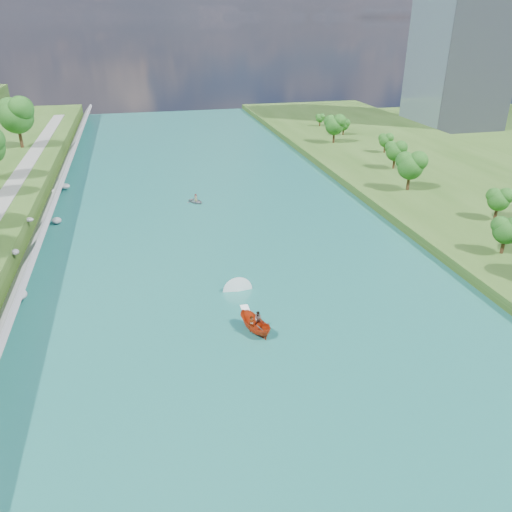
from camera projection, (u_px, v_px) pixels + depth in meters
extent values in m
plane|color=#2D5119|center=(264.00, 335.00, 51.79)|extent=(260.00, 260.00, 0.00)
cube|color=#195F61|center=(228.00, 255.00, 69.31)|extent=(55.00, 240.00, 0.10)
cube|color=slate|center=(27.00, 262.00, 63.13)|extent=(3.54, 236.00, 4.05)
ellipsoid|color=gray|center=(19.00, 295.00, 57.08)|extent=(1.70, 1.92, 1.05)
ellipsoid|color=gray|center=(15.00, 252.00, 63.10)|extent=(0.92, 1.09, 0.70)
ellipsoid|color=gray|center=(30.00, 220.00, 72.66)|extent=(1.10, 1.01, 0.61)
ellipsoid|color=gray|center=(57.00, 221.00, 79.15)|extent=(1.50, 1.54, 1.03)
ellipsoid|color=gray|center=(55.00, 192.00, 88.58)|extent=(1.25, 1.40, 0.90)
ellipsoid|color=gray|center=(65.00, 186.00, 94.63)|extent=(1.72, 1.71, 0.95)
cube|color=gray|center=(466.00, 17.00, 139.46)|extent=(22.00, 22.00, 60.00)
ellipsoid|color=#174813|center=(17.00, 118.00, 109.04)|extent=(7.79, 7.79, 12.98)
ellipsoid|color=#174813|center=(506.00, 232.00, 65.03)|extent=(3.66, 3.66, 6.11)
ellipsoid|color=#174813|center=(499.00, 201.00, 76.27)|extent=(3.55, 3.55, 5.92)
ellipsoid|color=#174813|center=(410.00, 167.00, 88.93)|extent=(5.00, 5.00, 8.33)
ellipsoid|color=#174813|center=(395.00, 152.00, 102.08)|extent=(4.06, 4.06, 6.77)
ellipsoid|color=#174813|center=(385.00, 141.00, 114.68)|extent=(3.16, 3.16, 5.27)
ellipsoid|color=#174813|center=(334.00, 126.00, 123.00)|extent=(4.93, 4.93, 8.21)
ellipsoid|color=#174813|center=(344.00, 125.00, 132.00)|extent=(3.00, 3.00, 4.99)
ellipsoid|color=#174813|center=(320.00, 119.00, 143.05)|extent=(2.49, 2.49, 4.15)
imported|color=#AF2E0E|center=(255.00, 324.00, 51.85)|extent=(3.35, 4.95, 1.79)
imported|color=#66605B|center=(252.00, 324.00, 51.26)|extent=(0.70, 0.49, 1.80)
imported|color=#66605B|center=(258.00, 319.00, 52.27)|extent=(1.04, 1.01, 1.69)
cube|color=white|center=(248.00, 316.00, 54.86)|extent=(0.90, 5.00, 0.06)
imported|color=gray|center=(196.00, 201.00, 88.43)|extent=(3.67, 3.89, 0.66)
imported|color=#66605B|center=(196.00, 198.00, 88.17)|extent=(0.78, 0.66, 1.37)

